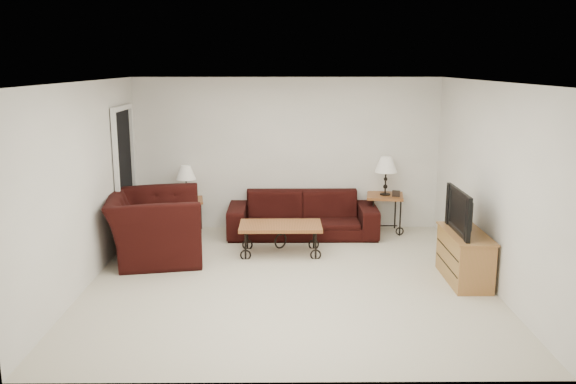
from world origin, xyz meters
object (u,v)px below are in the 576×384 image
Objects in this scene: sofa at (302,214)px; lamp_left at (186,183)px; lamp_right at (386,176)px; coffee_table at (281,239)px; backpack at (350,226)px; television at (466,211)px; side_table_right at (384,213)px; tv_stand at (464,257)px; side_table_left at (187,216)px; armchair at (155,226)px.

lamp_left reaches higher than sofa.
coffee_table is (-1.69, -1.13, -0.72)m from lamp_right.
lamp_left reaches higher than backpack.
lamp_left is 4.45m from television.
television is (1.97, -2.06, 0.56)m from sofa.
sofa is at bearing -5.49° from lamp_left.
lamp_left is at bearing -120.24° from television.
side_table_right is 1.35× the size of backpack.
tv_stand is 2.19m from backpack.
coffee_table is (1.53, -1.13, -0.06)m from side_table_left.
lamp_left is 0.58× the size of television.
sofa reaches higher than side_table_left.
side_table_right is 3.26m from lamp_left.
lamp_left is 0.52× the size of tv_stand.
television reaches higher than side_table_right.
armchair is (-3.46, -1.30, 0.15)m from side_table_right.
side_table_left is at bearing 180.00° from lamp_right.
backpack is (2.60, -0.45, -0.60)m from lamp_left.
side_table_left reaches higher than backpack.
sofa is 3.78× the size of lamp_right.
armchair is (-3.46, -1.30, -0.47)m from lamp_right.
backpack is at bearing -143.78° from lamp_right.
television reaches higher than coffee_table.
sofa is 3.78× the size of side_table_right.
lamp_left is 0.89× the size of lamp_right.
lamp_right reaches higher than armchair.
sofa is 0.79m from backpack.
lamp_right is at bearing 0.00° from side_table_right.
sofa is at bearing -172.39° from side_table_right.
lamp_left is at bearing 174.51° from sofa.
backpack reaches higher than coffee_table.
lamp_left is 1.99m from coffee_table.
coffee_table is (-0.35, -0.95, -0.12)m from sofa.
lamp_left is 0.39× the size of armchair.
sofa is at bearing -172.39° from lamp_right.
sofa is at bearing -136.29° from television.
armchair reaches higher than tv_stand.
backpack is at bearing 125.09° from tv_stand.
television reaches higher than lamp_left.
tv_stand is at bearing -74.02° from lamp_right.
side_table_right is at bearing 0.00° from side_table_left.
backpack is at bearing -20.31° from sofa.
backpack is (1.08, 0.68, 0.01)m from coffee_table.
television reaches higher than sofa.
side_table_right is at bearing 105.98° from tv_stand.
lamp_right is 2.41m from tv_stand.
television is (0.62, -2.24, 0.60)m from side_table_right.
tv_stand is at bearing -46.01° from sofa.
television is at bearing -74.49° from lamp_right.
side_table_right is at bearing -79.48° from armchair.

